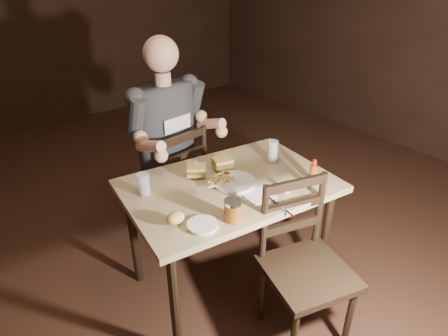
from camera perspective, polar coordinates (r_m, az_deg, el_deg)
room_shell at (r=2.14m, az=-3.76°, el=15.08°), size 7.00×7.00×7.00m
main_table at (r=2.24m, az=0.79°, el=-4.12°), size 1.29×0.94×0.77m
chair_far at (r=2.81m, az=-8.22°, el=-2.39°), size 0.49×0.53×0.93m
chair_near at (r=2.10m, az=12.70°, el=-15.24°), size 0.54×0.57×0.93m
diner at (r=2.54m, az=-8.29°, el=7.61°), size 0.66×0.55×1.04m
dinner_plate at (r=2.19m, az=1.53°, el=-2.22°), size 0.28×0.28×0.01m
sandwich_left at (r=2.24m, az=-4.25°, el=0.10°), size 0.14×0.14×0.10m
sandwich_right at (r=2.32m, az=-0.23°, el=1.24°), size 0.14×0.12×0.10m
fries_pile at (r=2.18m, az=-0.70°, el=-1.62°), size 0.23×0.18×0.04m
ketchup_dollop at (r=2.26m, az=0.38°, el=-0.78°), size 0.05×0.05×0.01m
glass_left at (r=2.11m, az=-12.16°, el=-2.41°), size 0.08×0.08×0.13m
glass_right at (r=2.42m, az=7.43°, el=2.49°), size 0.07×0.07×0.15m
hot_sauce at (r=2.24m, az=13.48°, el=-0.41°), size 0.05×0.05×0.14m
salt_shaker at (r=2.13m, az=9.60°, el=-3.00°), size 0.03×0.03×0.06m
pepper_shaker at (r=2.21m, az=12.78°, el=-1.99°), size 0.04×0.04×0.06m
syrup_dispenser at (r=1.86m, az=1.33°, el=-6.46°), size 0.10×0.10×0.11m
napkin at (r=2.09m, az=5.34°, el=-4.15°), size 0.17×0.16×0.00m
knife at (r=2.01m, az=8.49°, el=-5.75°), size 0.04×0.21×0.01m
fork at (r=2.04m, az=7.44°, el=-5.08°), size 0.04×0.14×0.00m
side_plate at (r=1.85m, az=-3.27°, el=-8.76°), size 0.17×0.17×0.01m
bread_roll at (r=1.86m, az=-7.45°, el=-7.56°), size 0.10×0.09×0.06m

